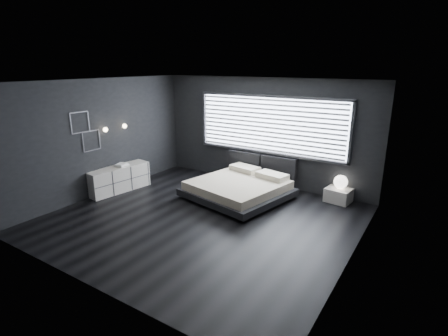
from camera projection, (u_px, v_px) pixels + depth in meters
The scene contains 12 objects.
room at pixel (201, 154), 6.93m from camera, with size 6.04×6.00×2.80m.
window at pixel (269, 125), 8.94m from camera, with size 4.14×0.09×1.52m.
headboard at pixel (261, 164), 9.28m from camera, with size 1.96×0.16×0.52m.
sconce_near at pixel (105, 130), 8.40m from camera, with size 0.18×0.11×0.11m.
sconce_far at pixel (124, 126), 8.88m from camera, with size 0.18×0.11×0.11m.
wall_art_upper at pixel (80, 122), 7.89m from camera, with size 0.01×0.48×0.48m.
wall_art_lower at pixel (92, 141), 8.23m from camera, with size 0.01×0.48×0.48m.
bed at pixel (239, 188), 8.41m from camera, with size 2.52×2.44×0.56m.
nightstand at pixel (338, 195), 8.20m from camera, with size 0.56×0.46×0.33m, color silver.
orb_lamp at pixel (341, 182), 8.13m from camera, with size 0.32×0.32×0.32m, color white.
dresser at pixel (119, 179), 8.86m from camera, with size 0.68×1.64×0.64m.
book_stack at pixel (121, 165), 8.83m from camera, with size 0.29×0.35×0.06m.
Camera 1 is at (4.00, -5.41, 3.14)m, focal length 28.00 mm.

